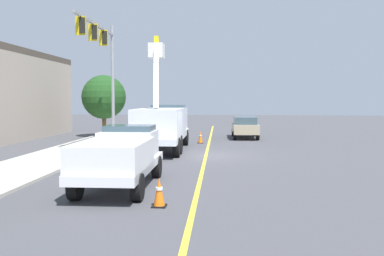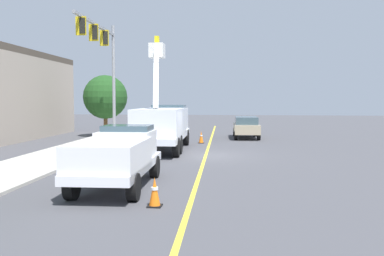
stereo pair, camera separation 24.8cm
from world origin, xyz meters
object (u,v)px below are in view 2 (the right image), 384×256
object	(u,v)px
utility_bucket_truck	(163,123)
traffic_cone_leading	(155,192)
traffic_signal_mast	(104,55)
service_pickup_truck	(118,155)
passing_minivan	(246,126)
traffic_cone_mid_front	(201,137)

from	to	relation	value
utility_bucket_truck	traffic_cone_leading	size ratio (longest dim) A/B	9.90
traffic_signal_mast	utility_bucket_truck	bearing A→B (deg)	-110.08
service_pickup_truck	traffic_cone_leading	bearing A→B (deg)	-142.40
utility_bucket_truck	passing_minivan	xyz separation A→B (m)	(8.36, -5.06, -0.64)
service_pickup_truck	traffic_signal_mast	distance (m)	13.69
service_pickup_truck	traffic_signal_mast	xyz separation A→B (m)	(11.97, 4.60, 4.79)
utility_bucket_truck	service_pickup_truck	xyz separation A→B (m)	(-10.46, -0.45, -0.49)
utility_bucket_truck	passing_minivan	bearing A→B (deg)	-31.20
utility_bucket_truck	service_pickup_truck	bearing A→B (deg)	-177.55
utility_bucket_truck	traffic_cone_leading	xyz separation A→B (m)	(-12.76, -2.22, -1.20)
traffic_signal_mast	passing_minivan	bearing A→B (deg)	-53.39
traffic_cone_leading	traffic_signal_mast	bearing A→B (deg)	24.05
traffic_cone_leading	traffic_cone_mid_front	xyz separation A→B (m)	(16.87, 0.32, 0.01)
traffic_cone_leading	traffic_signal_mast	world-z (taller)	traffic_signal_mast
passing_minivan	traffic_cone_leading	size ratio (longest dim) A/B	5.82
utility_bucket_truck	traffic_signal_mast	distance (m)	6.17
passing_minivan	traffic_signal_mast	world-z (taller)	traffic_signal_mast
passing_minivan	traffic_cone_leading	distance (m)	21.32
passing_minivan	traffic_cone_mid_front	size ratio (longest dim) A/B	5.64
traffic_cone_leading	traffic_cone_mid_front	size ratio (longest dim) A/B	0.97
service_pickup_truck	utility_bucket_truck	bearing A→B (deg)	2.45
passing_minivan	traffic_cone_leading	xyz separation A→B (m)	(-21.12, 2.84, -0.56)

